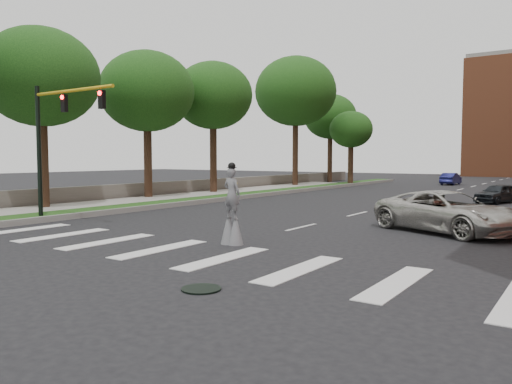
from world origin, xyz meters
TOP-DOWN VIEW (x-y plane):
  - ground_plane at (0.00, 0.00)m, footprint 160.00×160.00m
  - grass_median at (-11.50, 20.00)m, footprint 2.00×60.00m
  - median_curb at (-10.45, 20.00)m, footprint 0.20×60.00m
  - sidewalk_left at (-14.50, 10.00)m, footprint 4.00×60.00m
  - stone_wall at (-17.00, 22.00)m, footprint 0.50×56.00m
  - manhole at (3.00, -2.00)m, footprint 0.90×0.90m
  - traffic_signal at (-9.78, 3.00)m, footprint 5.30×0.23m
  - stilt_performer at (0.07, 3.04)m, footprint 0.84×0.52m
  - suv_crossing at (5.47, 9.92)m, footprint 6.49×5.01m
  - car_near at (5.05, 24.92)m, footprint 2.73×4.00m
  - car_mid at (-2.62, 45.73)m, footprint 1.48×3.92m
  - tree_1 at (-15.31, 5.96)m, footprint 6.40×6.40m
  - tree_2 at (-15.78, 14.29)m, footprint 6.58×6.58m
  - tree_3 at (-15.25, 20.90)m, footprint 6.32×6.32m
  - tree_4 at (-14.71, 33.20)m, footprint 8.09×8.09m
  - tree_5 at (-16.20, 44.16)m, footprint 6.26×6.26m
  - tree_6 at (-11.03, 38.41)m, footprint 4.49×4.49m

SIDE VIEW (x-z plane):
  - ground_plane at x=0.00m, z-range 0.00..0.00m
  - manhole at x=3.00m, z-range 0.00..0.04m
  - sidewalk_left at x=-14.50m, z-range 0.00..0.18m
  - grass_median at x=-11.50m, z-range 0.00..0.25m
  - median_curb at x=-10.45m, z-range 0.00..0.28m
  - stone_wall at x=-17.00m, z-range 0.00..1.10m
  - car_near at x=5.05m, z-range 0.00..1.27m
  - car_mid at x=-2.62m, z-range 0.00..1.28m
  - suv_crossing at x=5.47m, z-range 0.00..1.64m
  - stilt_performer at x=0.07m, z-range -0.31..2.49m
  - traffic_signal at x=-9.78m, z-range 1.05..7.25m
  - tree_6 at x=-11.03m, z-range 1.91..9.68m
  - tree_1 at x=-15.31m, z-range 2.29..12.39m
  - tree_2 at x=-15.78m, z-range 2.33..12.66m
  - tree_5 at x=-16.20m, z-range 2.53..12.99m
  - tree_3 at x=-15.25m, z-range 2.55..13.12m
  - tree_4 at x=-14.71m, z-range 3.00..15.93m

